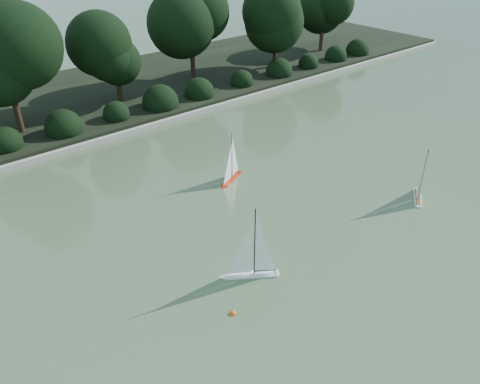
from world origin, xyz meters
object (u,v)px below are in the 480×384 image
at_px(sailboat_white_a, 247,265).
at_px(sailboat_orange, 230,174).
at_px(sailboat_white_b, 419,189).
at_px(race_buoy, 233,314).

relative_size(sailboat_white_a, sailboat_orange, 1.19).
distance_m(sailboat_white_b, race_buoy, 6.71).
distance_m(sailboat_white_a, sailboat_orange, 4.17).
xyz_separation_m(sailboat_white_a, race_buoy, (-0.93, -0.67, -0.29)).
height_order(sailboat_white_a, race_buoy, sailboat_white_a).
relative_size(sailboat_orange, race_buoy, 11.40).
relative_size(sailboat_white_a, race_buoy, 13.55).
distance_m(sailboat_white_a, race_buoy, 1.19).
bearing_deg(sailboat_white_a, race_buoy, -144.32).
distance_m(sailboat_white_a, sailboat_white_b, 5.79).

